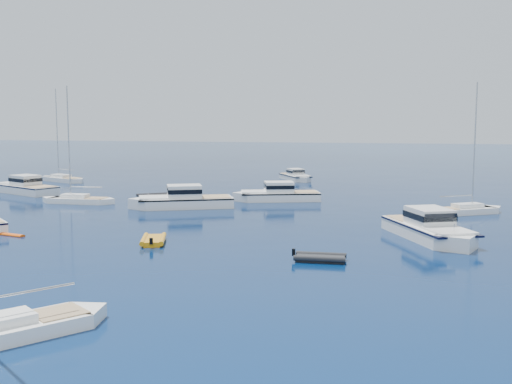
# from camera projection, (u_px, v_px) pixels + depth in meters

# --- Properties ---
(ground) EXTENTS (400.00, 400.00, 0.00)m
(ground) POSITION_uv_depth(u_px,v_px,m) (171.00, 288.00, 33.70)
(ground) COLOR navy
(ground) RESTS_ON ground
(motor_cruiser_right) EXTENTS (7.87, 11.98, 3.03)m
(motor_cruiser_right) POSITION_uv_depth(u_px,v_px,m) (430.00, 239.00, 47.18)
(motor_cruiser_right) COLOR silver
(motor_cruiser_right) RESTS_ON ground
(motor_cruiser_centre) EXTENTS (11.87, 7.62, 2.99)m
(motor_cruiser_centre) POSITION_uv_depth(u_px,v_px,m) (182.00, 208.00, 63.71)
(motor_cruiser_centre) COLOR white
(motor_cruiser_centre) RESTS_ON ground
(motor_cruiser_far_l) EXTENTS (11.27, 7.84, 2.87)m
(motor_cruiser_far_l) POSITION_uv_depth(u_px,v_px,m) (25.00, 193.00, 76.03)
(motor_cruiser_far_l) COLOR white
(motor_cruiser_far_l) RESTS_ON ground
(motor_cruiser_distant) EXTENTS (10.87, 6.10, 2.73)m
(motor_cruiser_distant) POSITION_uv_depth(u_px,v_px,m) (277.00, 201.00, 69.09)
(motor_cruiser_distant) COLOR white
(motor_cruiser_distant) RESTS_ON ground
(motor_cruiser_horizon) EXTENTS (6.45, 8.47, 2.19)m
(motor_cruiser_horizon) POSITION_uv_depth(u_px,v_px,m) (296.00, 180.00, 91.85)
(motor_cruiser_horizon) COLOR silver
(motor_cruiser_horizon) RESTS_ON ground
(sailboat_fore) EXTENTS (7.92, 9.21, 14.25)m
(sailboat_fore) POSITION_uv_depth(u_px,v_px,m) (5.00, 339.00, 25.89)
(sailboat_fore) COLOR white
(sailboat_fore) RESTS_ON ground
(sailboat_mid_l) EXTENTS (8.89, 2.34, 13.05)m
(sailboat_mid_l) POSITION_uv_depth(u_px,v_px,m) (78.00, 203.00, 67.14)
(sailboat_mid_l) COLOR white
(sailboat_mid_l) RESTS_ON ground
(sailboat_centre) EXTENTS (8.80, 6.50, 13.03)m
(sailboat_centre) POSITION_uv_depth(u_px,v_px,m) (464.00, 214.00, 59.66)
(sailboat_centre) COLOR white
(sailboat_centre) RESTS_ON ground
(sailboat_far_l) EXTENTS (9.53, 6.35, 13.85)m
(sailboat_far_l) POSITION_uv_depth(u_px,v_px,m) (63.00, 181.00, 89.92)
(sailboat_far_l) COLOR white
(sailboat_far_l) RESTS_ON ground
(tender_yellow) EXTENTS (3.07, 4.22, 0.95)m
(tender_yellow) POSITION_uv_depth(u_px,v_px,m) (153.00, 243.00, 45.73)
(tender_yellow) COLOR orange
(tender_yellow) RESTS_ON ground
(tender_grey_near) EXTENTS (3.48, 1.95, 0.95)m
(tender_grey_near) POSITION_uv_depth(u_px,v_px,m) (320.00, 261.00, 39.92)
(tender_grey_near) COLOR black
(tender_grey_near) RESTS_ON ground
(tender_grey_far) EXTENTS (4.57, 4.08, 0.95)m
(tender_grey_far) POSITION_uv_depth(u_px,v_px,m) (154.00, 198.00, 71.73)
(tender_grey_far) COLOR black
(tender_grey_far) RESTS_ON ground
(kayak_orange) EXTENTS (2.62, 1.23, 0.30)m
(kayak_orange) POSITION_uv_depth(u_px,v_px,m) (11.00, 235.00, 48.64)
(kayak_orange) COLOR #EA500B
(kayak_orange) RESTS_ON ground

